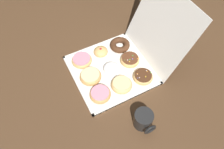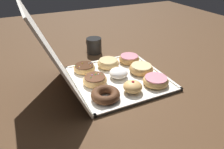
# 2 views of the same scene
# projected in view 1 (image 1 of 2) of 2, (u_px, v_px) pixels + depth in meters

# --- Properties ---
(ground_plane) EXTENTS (3.00, 3.00, 0.00)m
(ground_plane) POSITION_uv_depth(u_px,v_px,m) (111.00, 71.00, 1.26)
(ground_plane) COLOR #4C331E
(donut_box) EXTENTS (0.42, 0.42, 0.01)m
(donut_box) POSITION_uv_depth(u_px,v_px,m) (111.00, 70.00, 1.26)
(donut_box) COLOR silver
(donut_box) RESTS_ON ground
(box_lid_open) EXTENTS (0.42, 0.17, 0.39)m
(box_lid_open) POSITION_uv_depth(u_px,v_px,m) (160.00, 29.00, 1.18)
(box_lid_open) COLOR silver
(box_lid_open) RESTS_ON ground
(pink_frosted_donut_0) EXTENTS (0.12, 0.12, 0.04)m
(pink_frosted_donut_0) POSITION_uv_depth(u_px,v_px,m) (82.00, 60.00, 1.27)
(pink_frosted_donut_0) COLOR tan
(pink_frosted_donut_0) RESTS_ON donut_box
(glazed_ring_donut_1) EXTENTS (0.12, 0.12, 0.04)m
(glazed_ring_donut_1) POSITION_uv_depth(u_px,v_px,m) (90.00, 76.00, 1.21)
(glazed_ring_donut_1) COLOR tan
(glazed_ring_donut_1) RESTS_ON donut_box
(pink_frosted_donut_2) EXTENTS (0.11, 0.11, 0.04)m
(pink_frosted_donut_2) POSITION_uv_depth(u_px,v_px,m) (100.00, 94.00, 1.14)
(pink_frosted_donut_2) COLOR tan
(pink_frosted_donut_2) RESTS_ON donut_box
(jelly_filled_donut_3) EXTENTS (0.08, 0.08, 0.05)m
(jelly_filled_donut_3) POSITION_uv_depth(u_px,v_px,m) (101.00, 51.00, 1.30)
(jelly_filled_donut_3) COLOR tan
(jelly_filled_donut_3) RESTS_ON donut_box
(powdered_filled_donut_4) EXTENTS (0.09, 0.09, 0.05)m
(powdered_filled_donut_4) POSITION_uv_depth(u_px,v_px,m) (111.00, 68.00, 1.23)
(powdered_filled_donut_4) COLOR white
(powdered_filled_donut_4) RESTS_ON donut_box
(glazed_ring_donut_5) EXTENTS (0.11, 0.11, 0.04)m
(glazed_ring_donut_5) POSITION_uv_depth(u_px,v_px,m) (122.00, 84.00, 1.18)
(glazed_ring_donut_5) COLOR #E5B770
(glazed_ring_donut_5) RESTS_ON donut_box
(chocolate_cake_ring_donut_6) EXTENTS (0.12, 0.12, 0.04)m
(chocolate_cake_ring_donut_6) POSITION_uv_depth(u_px,v_px,m) (120.00, 45.00, 1.34)
(chocolate_cake_ring_donut_6) COLOR #472816
(chocolate_cake_ring_donut_6) RESTS_ON donut_box
(sprinkle_donut_7) EXTENTS (0.11, 0.11, 0.04)m
(sprinkle_donut_7) POSITION_uv_depth(u_px,v_px,m) (130.00, 60.00, 1.27)
(sprinkle_donut_7) COLOR tan
(sprinkle_donut_7) RESTS_ON donut_box
(sprinkle_donut_8) EXTENTS (0.11, 0.11, 0.04)m
(sprinkle_donut_8) POSITION_uv_depth(u_px,v_px,m) (143.00, 77.00, 1.21)
(sprinkle_donut_8) COLOR tan
(sprinkle_donut_8) RESTS_ON donut_box
(coffee_mug) EXTENTS (0.11, 0.09, 0.09)m
(coffee_mug) POSITION_uv_depth(u_px,v_px,m) (144.00, 120.00, 1.04)
(coffee_mug) COLOR black
(coffee_mug) RESTS_ON ground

